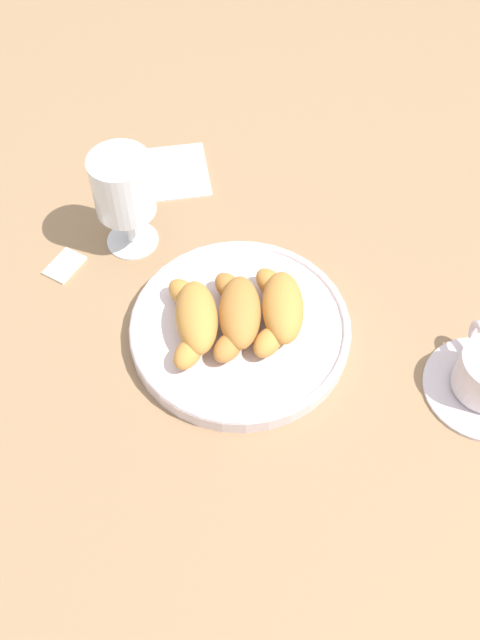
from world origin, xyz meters
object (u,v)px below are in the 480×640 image
Objects in this scene: croissant_small at (237,313)px; juice_glass_left at (123,189)px; pastry_plate at (240,328)px; sugar_packet at (64,265)px; croissant_large at (280,308)px; croissant_extra at (194,318)px; folded_napkin at (169,172)px.

juice_glass_left is (0.16, 0.13, 0.05)m from croissant_small.
pastry_plate is 5.24× the size of sugar_packet.
croissant_large is 0.98× the size of juice_glass_left.
croissant_small reaches higher than sugar_packet.
croissant_small is at bearing -84.32° from croissant_extra.
croissant_extra is 0.98× the size of juice_glass_left.
pastry_plate is 1.87× the size of juice_glass_left.
juice_glass_left is 0.13m from sugar_packet.
croissant_small and croissant_extra have the same top height.
croissant_large is 0.29m from sugar_packet.
folded_napkin is (0.17, -0.13, -0.00)m from sugar_packet.
folded_napkin is (0.28, 0.08, -0.04)m from croissant_small.
croissant_extra is (-0.00, 0.05, 0.03)m from pastry_plate.
juice_glass_left is at bearing 26.82° from croissant_extra.
croissant_extra is at bearing -153.18° from juice_glass_left.
croissant_large is 0.24m from juice_glass_left.
croissant_large is (0.00, -0.05, 0.03)m from pastry_plate.
croissant_large is at bearing -84.53° from croissant_extra.
juice_glass_left is at bearing -31.81° from sugar_packet.
croissant_small is at bearing -85.13° from sugar_packet.
pastry_plate is 0.06m from croissant_extra.
croissant_small is 1.00× the size of croissant_extra.
juice_glass_left is (0.16, 0.13, 0.08)m from pastry_plate.
juice_glass_left is 2.80× the size of sugar_packet.
croissant_extra is at bearing 95.68° from croissant_small.
juice_glass_left reaches higher than croissant_extra.
sugar_packet is (-0.04, 0.09, -0.09)m from juice_glass_left.
folded_napkin is at bearing 6.92° from croissant_extra.
pastry_plate is 1.91× the size of croissant_extra.
croissant_small is (0.00, 0.00, 0.03)m from pastry_plate.
folded_napkin is (0.13, -0.05, -0.09)m from juice_glass_left.
sugar_packet is 0.21m from folded_napkin.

